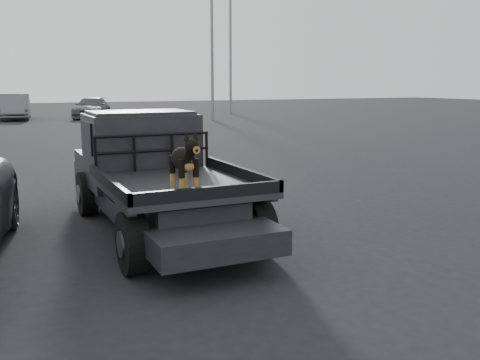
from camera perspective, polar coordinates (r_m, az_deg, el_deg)
name	(u,v)px	position (r m, az deg, el deg)	size (l,w,h in m)	color
ground	(181,275)	(6.51, -6.35, -10.01)	(120.00, 120.00, 0.00)	black
flatbed_ute	(159,202)	(8.29, -8.68, -2.30)	(2.00, 5.40, 0.92)	black
ute_cab	(141,138)	(9.06, -10.56, 4.47)	(1.72, 1.30, 0.88)	black
headache_rack	(154,153)	(8.36, -9.21, 2.90)	(1.80, 0.08, 0.55)	black
dog	(184,164)	(6.51, -6.03, 1.74)	(0.32, 0.60, 0.74)	black
distant_car_a	(15,107)	(36.29, -22.88, 7.20)	(1.67, 4.80, 1.58)	#54545A
distant_car_b	(92,108)	(36.06, -15.53, 7.42)	(1.87, 4.60, 1.34)	#444548
floodlight_mid	(212,3)	(33.38, -3.04, 18.34)	(1.08, 0.28, 12.66)	slate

